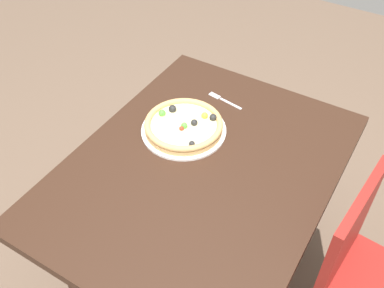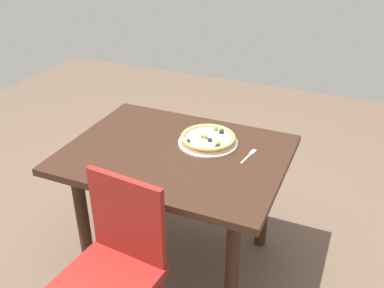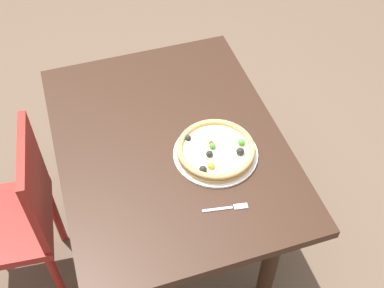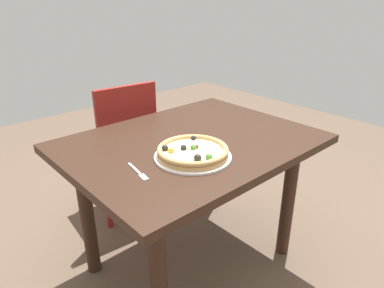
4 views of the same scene
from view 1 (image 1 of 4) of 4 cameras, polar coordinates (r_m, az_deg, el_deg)
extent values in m
plane|color=brown|center=(2.20, 0.87, -16.06)|extent=(6.00, 6.00, 0.00)
cube|color=#331E14|center=(1.62, 1.14, -3.31)|extent=(1.17, 0.89, 0.04)
cylinder|color=#331E14|center=(2.11, 14.25, -5.57)|extent=(0.07, 0.07, 0.69)
cylinder|color=#331E14|center=(1.84, -14.76, -16.11)|extent=(0.07, 0.07, 0.69)
cylinder|color=#331E14|center=(2.25, 0.07, 0.26)|extent=(0.07, 0.07, 0.69)
cylinder|color=maroon|center=(2.04, 18.39, -15.54)|extent=(0.04, 0.04, 0.44)
cube|color=maroon|center=(1.56, 19.28, -10.95)|extent=(0.38, 0.07, 0.42)
cylinder|color=white|center=(1.74, -1.06, 1.80)|extent=(0.33, 0.33, 0.01)
cylinder|color=tan|center=(1.73, -1.07, 2.14)|extent=(0.30, 0.30, 0.02)
cylinder|color=beige|center=(1.72, -1.07, 2.44)|extent=(0.27, 0.27, 0.01)
torus|color=tan|center=(1.71, -1.08, 2.61)|extent=(0.30, 0.30, 0.02)
sphere|color=#4C9E38|center=(1.70, -1.00, 2.37)|extent=(0.03, 0.03, 0.03)
sphere|color=#262626|center=(1.78, -2.50, 4.52)|extent=(0.03, 0.03, 0.03)
sphere|color=#262626|center=(1.74, 2.71, 3.41)|extent=(0.03, 0.03, 0.03)
sphere|color=gold|center=(1.75, 1.62, 3.65)|extent=(0.03, 0.03, 0.03)
sphere|color=#262626|center=(1.63, -0.02, 0.02)|extent=(0.02, 0.02, 0.02)
sphere|color=maroon|center=(1.69, -1.35, 1.99)|extent=(0.02, 0.02, 0.02)
sphere|color=#262626|center=(1.71, 0.28, 2.75)|extent=(0.03, 0.03, 0.03)
sphere|color=#4C9E38|center=(1.76, -3.85, 3.97)|extent=(0.03, 0.03, 0.03)
cube|color=silver|center=(1.87, 4.96, 5.15)|extent=(0.03, 0.11, 0.00)
cube|color=silver|center=(1.91, 2.91, 6.20)|extent=(0.03, 0.05, 0.00)
camera|label=2|loc=(2.23, 71.93, 16.32)|focal=40.46mm
camera|label=3|loc=(2.26, 37.21, 45.77)|focal=45.71mm
camera|label=4|loc=(2.65, -10.62, 31.86)|focal=32.36mm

